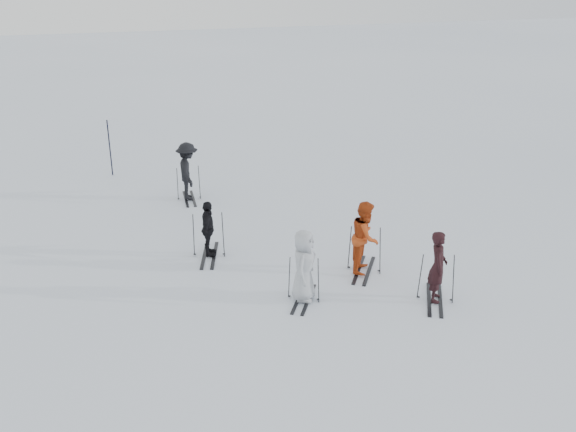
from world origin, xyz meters
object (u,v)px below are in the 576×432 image
at_px(skier_grey, 304,266).
at_px(piste_marker, 110,148).
at_px(skier_uphill_left, 208,230).
at_px(skier_near_dark, 438,267).
at_px(skier_uphill_far, 188,172).
at_px(skier_red, 365,238).

height_order(skier_grey, piste_marker, piste_marker).
bearing_deg(skier_uphill_left, skier_near_dark, -114.96).
xyz_separation_m(skier_near_dark, skier_uphill_far, (-4.45, 8.55, 0.09)).
bearing_deg(skier_uphill_left, piste_marker, 30.74).
height_order(skier_near_dark, skier_uphill_left, skier_near_dark).
bearing_deg(skier_red, skier_near_dark, -120.42).
relative_size(skier_red, skier_grey, 1.07).
height_order(skier_grey, skier_uphill_left, skier_grey).
bearing_deg(skier_uphill_far, skier_near_dark, -148.68).
distance_m(skier_red, skier_uphill_far, 7.48).
height_order(skier_red, piste_marker, piste_marker).
bearing_deg(skier_uphill_left, skier_grey, -135.21).
bearing_deg(skier_near_dark, skier_uphill_far, 55.30).
xyz_separation_m(skier_near_dark, skier_red, (-0.99, 1.92, 0.07)).
height_order(skier_near_dark, skier_grey, skier_grey).
relative_size(skier_uphill_left, piste_marker, 0.74).
height_order(skier_near_dark, skier_uphill_far, skier_uphill_far).
bearing_deg(skier_near_dark, skier_red, 54.98).
bearing_deg(skier_uphill_far, piste_marker, 37.83).
bearing_deg(skier_uphill_left, skier_uphill_far, 13.42).
bearing_deg(skier_uphill_far, skier_uphill_left, -178.55).
relative_size(skier_uphill_left, skier_uphill_far, 0.80).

